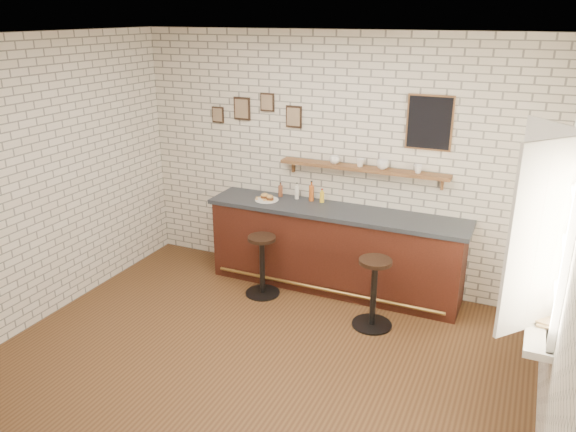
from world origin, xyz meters
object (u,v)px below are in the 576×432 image
object	(u,v)px
sandwich_plate	(267,200)
bitters_bottle_brown	(280,191)
ciabatta_sandwich	(267,197)
bitters_bottle_amber	(311,193)
bitters_bottle_white	(297,192)
shelf_cup_b	(360,163)
book_upper	(538,315)
book_lower	(537,319)
bar_stool_right	(374,291)
shelf_cup_a	(335,160)
bar_stool_left	(262,264)
bar_counter	(334,249)
condiment_bottle_yellow	(322,197)
shelf_cup_d	(418,169)
shelf_cup_c	(383,165)

from	to	relation	value
sandwich_plate	bitters_bottle_brown	size ratio (longest dim) A/B	1.53
ciabatta_sandwich	bitters_bottle_amber	size ratio (longest dim) A/B	0.86
bitters_bottle_white	shelf_cup_b	bearing A→B (deg)	1.31
book_upper	bitters_bottle_brown	bearing A→B (deg)	161.63
book_lower	sandwich_plate	bearing A→B (deg)	158.35
bar_stool_right	book_upper	bearing A→B (deg)	-30.20
bar_stool_right	shelf_cup_a	size ratio (longest dim) A/B	6.56
bar_stool_right	shelf_cup_a	xyz separation A→B (m)	(-0.78, 0.87, 1.13)
bar_stool_left	bar_stool_right	distance (m)	1.41
bar_counter	bitters_bottle_brown	distance (m)	1.00
bitters_bottle_white	condiment_bottle_yellow	distance (m)	0.33
shelf_cup_d	condiment_bottle_yellow	bearing A→B (deg)	-172.11
bitters_bottle_amber	bar_stool_left	xyz separation A→B (m)	(-0.34, -0.69, -0.72)
bitters_bottle_amber	shelf_cup_a	world-z (taller)	shelf_cup_a
sandwich_plate	shelf_cup_d	distance (m)	1.85
bar_stool_right	bitters_bottle_brown	bearing A→B (deg)	149.99
ciabatta_sandwich	bitters_bottle_brown	size ratio (longest dim) A/B	1.17
bar_stool_right	book_lower	xyz separation A→B (m)	(1.54, -0.92, 0.53)
shelf_cup_c	bar_stool_left	bearing A→B (deg)	132.28
bitters_bottle_brown	shelf_cup_b	world-z (taller)	shelf_cup_b
shelf_cup_b	ciabatta_sandwich	bearing A→B (deg)	112.57
bitters_bottle_brown	shelf_cup_d	xyz separation A→B (m)	(1.67, 0.02, 0.46)
sandwich_plate	bitters_bottle_white	distance (m)	0.38
shelf_cup_d	book_upper	world-z (taller)	shelf_cup_d
shelf_cup_c	shelf_cup_d	world-z (taller)	shelf_cup_c
sandwich_plate	shelf_cup_d	xyz separation A→B (m)	(1.76, 0.22, 0.53)
shelf_cup_b	book_upper	world-z (taller)	shelf_cup_b
ciabatta_sandwich	shelf_cup_b	bearing A→B (deg)	11.52
sandwich_plate	bar_stool_right	size ratio (longest dim) A/B	0.36
shelf_cup_c	shelf_cup_a	bearing A→B (deg)	101.62
bar_stool_right	bar_counter	bearing A→B (deg)	135.64
ciabatta_sandwich	shelf_cup_b	distance (m)	1.21
bitters_bottle_white	shelf_cup_d	distance (m)	1.52
sandwich_plate	shelf_cup_a	world-z (taller)	shelf_cup_a
bar_stool_left	shelf_cup_d	xyz separation A→B (m)	(1.59, 0.71, 1.15)
shelf_cup_a	book_upper	size ratio (longest dim) A/B	0.53
bar_stool_left	bar_counter	bearing A→B (deg)	35.29
sandwich_plate	shelf_cup_b	size ratio (longest dim) A/B	2.80
bitters_bottle_white	bitters_bottle_amber	world-z (taller)	bitters_bottle_amber
shelf_cup_c	book_lower	size ratio (longest dim) A/B	0.55
bar_counter	book_upper	xyz separation A→B (m)	(2.22, -1.57, 0.46)
condiment_bottle_yellow	bar_stool_right	world-z (taller)	condiment_bottle_yellow
book_lower	bar_counter	bearing A→B (deg)	149.60
condiment_bottle_yellow	book_lower	size ratio (longest dim) A/B	0.69
bar_stool_right	book_upper	size ratio (longest dim) A/B	3.48
bitters_bottle_brown	bitters_bottle_white	xyz separation A→B (m)	(0.22, 0.00, 0.01)
bar_stool_left	bitters_bottle_white	bearing A→B (deg)	78.16
sandwich_plate	bar_stool_left	world-z (taller)	sandwich_plate
sandwich_plate	shelf_cup_a	size ratio (longest dim) A/B	2.37
book_lower	book_upper	xyz separation A→B (m)	(0.00, 0.02, 0.02)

